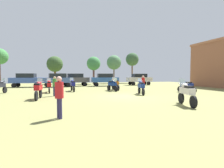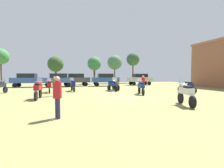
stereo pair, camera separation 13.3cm
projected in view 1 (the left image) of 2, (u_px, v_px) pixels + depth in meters
name	position (u px, v px, depth m)	size (l,w,h in m)	color
ground_plane	(125.00, 96.00, 13.72)	(44.00, 52.00, 0.02)	olive
motorcycle_1	(186.00, 86.00, 16.46)	(0.74, 2.13, 1.44)	black
motorcycle_2	(112.00, 85.00, 18.25)	(0.81, 2.06, 1.44)	black
motorcycle_3	(0.00, 86.00, 15.36)	(0.72, 2.10, 1.46)	black
motorcycle_4	(141.00, 87.00, 14.96)	(0.71, 2.12, 1.46)	black
motorcycle_5	(38.00, 89.00, 12.01)	(0.62, 2.19, 1.51)	black
motorcycle_7	(73.00, 85.00, 17.92)	(0.64, 2.14, 1.46)	black
motorcycle_9	(115.00, 84.00, 19.38)	(0.62, 2.21, 1.50)	black
motorcycle_10	(187.00, 93.00, 9.50)	(0.79, 2.17, 1.50)	black
motorcycle_11	(49.00, 86.00, 16.55)	(0.64, 2.23, 1.45)	black
car_1	(27.00, 79.00, 24.12)	(4.45, 2.18, 2.00)	black
car_2	(75.00, 79.00, 26.37)	(4.48, 2.27, 2.00)	black
car_3	(57.00, 79.00, 24.37)	(4.55, 2.52, 2.00)	black
car_4	(105.00, 79.00, 26.79)	(4.36, 1.96, 2.00)	black
car_5	(139.00, 78.00, 29.41)	(4.35, 1.93, 2.00)	black
person_1	(59.00, 94.00, 6.60)	(0.45, 0.45, 1.70)	#292550
person_2	(55.00, 85.00, 13.72)	(0.48, 0.48, 1.64)	#1F294B
person_3	(143.00, 83.00, 16.42)	(0.46, 0.46, 1.70)	#2C2940
tree_1	(132.00, 60.00, 37.16)	(2.91, 2.91, 6.76)	brown
tree_2	(114.00, 63.00, 35.26)	(3.08, 3.08, 6.00)	#503924
tree_3	(55.00, 64.00, 31.98)	(3.04, 3.04, 5.42)	brown
tree_6	(94.00, 64.00, 33.24)	(2.75, 2.75, 5.47)	brown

